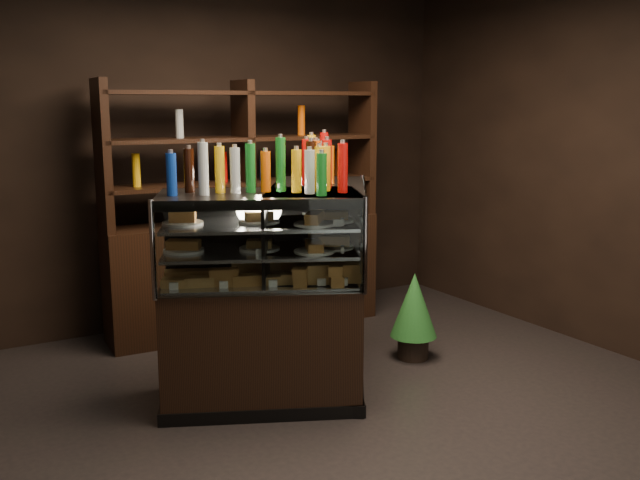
% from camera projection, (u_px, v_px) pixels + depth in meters
% --- Properties ---
extents(ground, '(5.00, 5.00, 0.00)m').
position_uv_depth(ground, '(339.00, 438.00, 3.95)').
color(ground, black).
rests_on(ground, ground).
extents(room_shell, '(5.02, 5.02, 3.01)m').
position_uv_depth(room_shell, '(341.00, 80.00, 3.58)').
color(room_shell, black).
rests_on(room_shell, ground).
extents(display_case, '(1.74, 1.34, 1.32)m').
position_uv_depth(display_case, '(291.00, 324.00, 4.52)').
color(display_case, black).
rests_on(display_case, ground).
extents(food_display, '(1.42, 1.03, 0.41)m').
position_uv_depth(food_display, '(291.00, 245.00, 4.42)').
color(food_display, '#C59246').
rests_on(food_display, display_case).
extents(bottles_top, '(1.26, 0.89, 0.30)m').
position_uv_depth(bottles_top, '(289.00, 166.00, 4.33)').
color(bottles_top, '#0F38B2').
rests_on(bottles_top, display_case).
extents(potted_conifer, '(0.34, 0.34, 0.72)m').
position_uv_depth(potted_conifer, '(414.00, 303.00, 5.11)').
color(potted_conifer, black).
rests_on(potted_conifer, ground).
extents(back_shelving, '(2.25, 0.54, 2.00)m').
position_uv_depth(back_shelving, '(246.00, 255.00, 5.76)').
color(back_shelving, black).
rests_on(back_shelving, ground).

